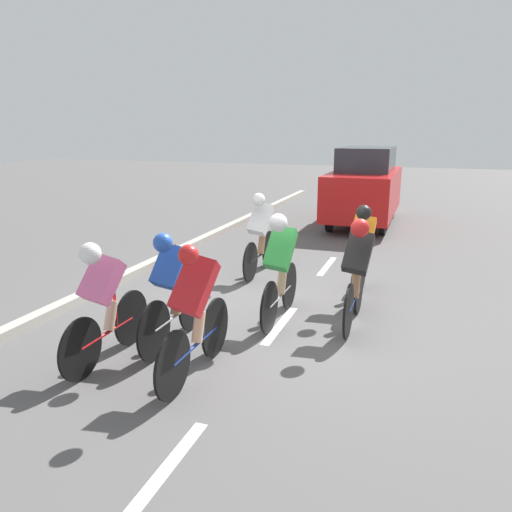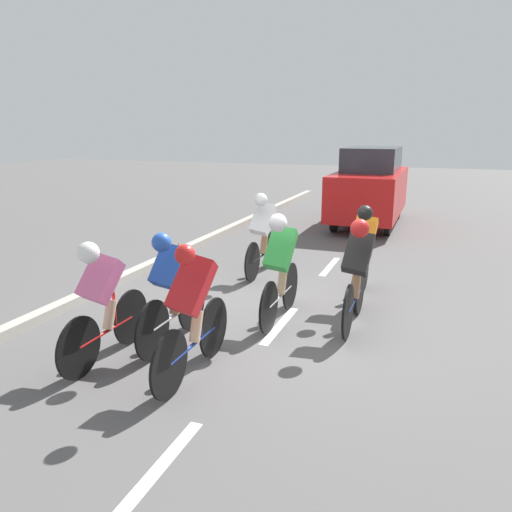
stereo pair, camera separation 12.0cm
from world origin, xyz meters
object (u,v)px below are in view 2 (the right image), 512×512
object	(u,v)px
cyclist_orange	(363,250)
cyclist_pink	(102,298)
cyclist_blue	(171,286)
traffic_cone	(179,255)
cyclist_green	(280,265)
cyclist_white	(262,232)
cyclist_black	(357,270)
support_car	(370,186)
cyclist_red	(192,309)

from	to	relation	value
cyclist_orange	cyclist_pink	world-z (taller)	cyclist_orange
cyclist_blue	traffic_cone	xyz separation A→B (m)	(1.70, -3.24, -0.53)
cyclist_green	cyclist_white	xyz separation A→B (m)	(1.00, -2.08, -0.02)
cyclist_pink	cyclist_black	world-z (taller)	cyclist_black
support_car	traffic_cone	xyz separation A→B (m)	(2.80, 5.79, -0.83)
cyclist_red	support_car	xyz separation A→B (m)	(-0.47, -9.68, 0.27)
cyclist_pink	traffic_cone	distance (m)	4.13
cyclist_white	support_car	world-z (taller)	support_car
cyclist_blue	traffic_cone	size ratio (longest dim) A/B	3.44
cyclist_pink	support_car	xyz separation A→B (m)	(-1.59, -9.70, 0.28)
cyclist_blue	cyclist_red	size ratio (longest dim) A/B	0.97
support_car	cyclist_orange	bearing A→B (deg)	97.08
traffic_cone	cyclist_white	bearing A→B (deg)	-178.54
cyclist_pink	support_car	distance (m)	9.83
cyclist_orange	support_car	size ratio (longest dim) A/B	0.39
cyclist_blue	cyclist_orange	size ratio (longest dim) A/B	1.03
cyclist_orange	cyclist_pink	bearing A→B (deg)	52.66
cyclist_orange	cyclist_white	bearing A→B (deg)	-22.98
cyclist_green	cyclist_red	xyz separation A→B (m)	(0.37, 1.85, -0.04)
cyclist_green	support_car	distance (m)	7.83
cyclist_orange	cyclist_red	bearing A→B (deg)	67.66
cyclist_orange	cyclist_blue	bearing A→B (deg)	52.24
cyclist_white	support_car	distance (m)	5.85
cyclist_orange	cyclist_red	xyz separation A→B (m)	(1.28, 3.13, -0.02)
cyclist_red	support_car	distance (m)	9.69
cyclist_orange	cyclist_pink	size ratio (longest dim) A/B	0.99
cyclist_pink	cyclist_red	xyz separation A→B (m)	(-1.12, -0.02, 0.01)
cyclist_blue	cyclist_red	distance (m)	0.91
cyclist_orange	traffic_cone	bearing A→B (deg)	-11.99
cyclist_green	cyclist_orange	xyz separation A→B (m)	(-0.91, -1.27, -0.01)
cyclist_green	cyclist_black	xyz separation A→B (m)	(-1.01, -0.16, -0.02)
cyclist_red	traffic_cone	size ratio (longest dim) A/B	3.54
cyclist_green	cyclist_white	world-z (taller)	cyclist_green
cyclist_white	support_car	bearing A→B (deg)	-100.84
cyclist_white	support_car	xyz separation A→B (m)	(-1.10, -5.74, 0.26)
traffic_cone	cyclist_red	bearing A→B (deg)	120.89
cyclist_green	cyclist_orange	size ratio (longest dim) A/B	1.02
cyclist_green	cyclist_pink	world-z (taller)	cyclist_green
cyclist_black	support_car	size ratio (longest dim) A/B	0.40
cyclist_white	cyclist_black	bearing A→B (deg)	136.22
cyclist_red	cyclist_orange	bearing A→B (deg)	-112.34
support_car	traffic_cone	world-z (taller)	support_car
cyclist_white	cyclist_orange	bearing A→B (deg)	157.02
cyclist_green	traffic_cone	distance (m)	3.44
cyclist_orange	cyclist_white	xyz separation A→B (m)	(1.91, -0.81, -0.01)
cyclist_red	cyclist_black	size ratio (longest dim) A/B	1.04
cyclist_blue	cyclist_orange	xyz separation A→B (m)	(-1.91, -2.47, 0.05)
cyclist_green	traffic_cone	size ratio (longest dim) A/B	3.42
cyclist_black	cyclist_blue	bearing A→B (deg)	34.06
cyclist_white	cyclist_green	bearing A→B (deg)	115.62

